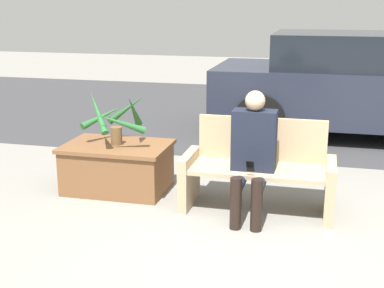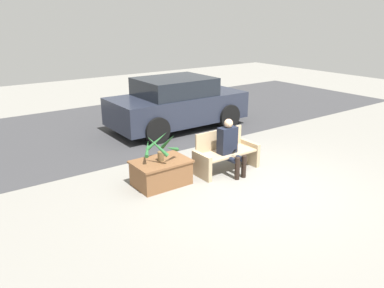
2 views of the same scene
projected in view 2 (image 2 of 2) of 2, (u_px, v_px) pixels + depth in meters
ground_plane at (255, 186)px, 7.36m from camera, size 30.00×30.00×0.00m
road_surface at (127, 124)px, 11.63m from camera, size 20.00×6.00×0.01m
bench at (225, 153)px, 8.05m from camera, size 1.44×0.58×0.86m
person_seated at (230, 145)px, 7.80m from camera, size 0.41×0.60×1.18m
planter_box at (161, 172)px, 7.37m from camera, size 1.09×0.75×0.50m
potted_plant at (160, 147)px, 7.21m from camera, size 0.75×0.75×0.57m
parked_car at (177, 103)px, 10.97m from camera, size 3.99×1.98×1.51m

